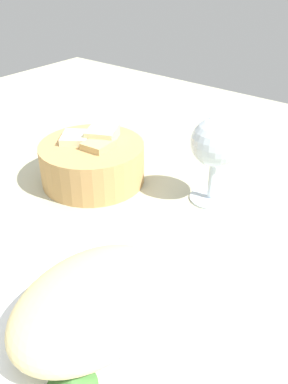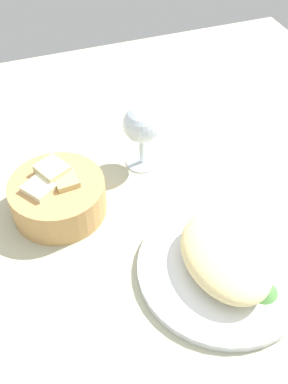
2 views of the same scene
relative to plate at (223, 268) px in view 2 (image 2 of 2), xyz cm
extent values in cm
cube|color=#B1B093|center=(8.01, 14.73, -1.70)|extent=(140.00, 140.00, 2.00)
cylinder|color=silver|center=(0.00, 0.00, 0.00)|extent=(27.59, 27.59, 1.40)
ellipsoid|color=beige|center=(0.00, 0.00, 3.41)|extent=(18.29, 13.19, 5.43)
cone|color=#437A39|center=(-6.30, -3.51, 1.29)|extent=(4.54, 4.54, 1.18)
cylinder|color=tan|center=(21.95, 21.77, 2.58)|extent=(16.84, 16.84, 6.55)
cube|color=beige|center=(24.52, 21.67, 5.23)|extent=(6.56, 6.34, 5.07)
cube|color=beige|center=(21.40, 24.68, 4.56)|extent=(6.39, 6.26, 4.79)
cube|color=tan|center=(21.69, 19.95, 4.80)|extent=(4.63, 4.24, 4.31)
cylinder|color=silver|center=(29.00, 3.60, -0.40)|extent=(6.25, 6.25, 0.60)
cylinder|color=silver|center=(29.00, 3.60, 2.61)|extent=(1.00, 1.00, 5.43)
sphere|color=silver|center=(29.00, 3.60, 8.93)|extent=(7.20, 7.20, 7.20)
camera|label=1|loc=(-18.93, -21.49, 33.67)|focal=38.18mm
camera|label=2|loc=(-35.69, 26.17, 61.01)|focal=42.73mm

